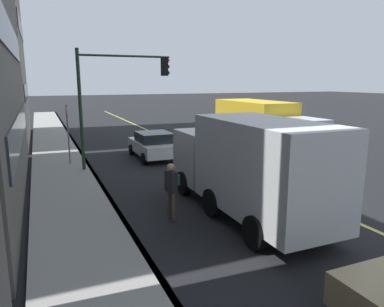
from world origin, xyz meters
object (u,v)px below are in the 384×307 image
car_white (154,145)px  street_sign_post (68,131)px  truck_yellow (263,126)px  traffic_light_mast (117,88)px  pedestrian_with_backpack (172,186)px  truck_white (249,165)px

car_white → street_sign_post: (-0.24, 4.51, 1.07)m
car_white → truck_yellow: 6.58m
traffic_light_mast → street_sign_post: bearing=54.7°
truck_yellow → street_sign_post: (0.92, 10.93, 0.19)m
truck_yellow → pedestrian_with_backpack: bearing=132.0°
car_white → truck_yellow: bearing=-100.2°
car_white → truck_white: truck_white is taller
car_white → street_sign_post: street_sign_post is taller
pedestrian_with_backpack → street_sign_post: street_sign_post is taller
truck_white → pedestrian_with_backpack: size_ratio=4.01×
truck_white → street_sign_post: 10.48m
car_white → truck_white: 9.66m
pedestrian_with_backpack → car_white: bearing=-13.7°
street_sign_post → truck_white: bearing=-153.5°
truck_white → traffic_light_mast: traffic_light_mast is taller
pedestrian_with_backpack → street_sign_post: (8.65, 2.34, 0.77)m
truck_yellow → traffic_light_mast: bearing=94.2°
car_white → pedestrian_with_backpack: 9.16m
truck_white → truck_yellow: size_ratio=0.89×
truck_yellow → street_sign_post: 10.97m
street_sign_post → truck_yellow: bearing=-94.8°
traffic_light_mast → street_sign_post: size_ratio=1.83×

